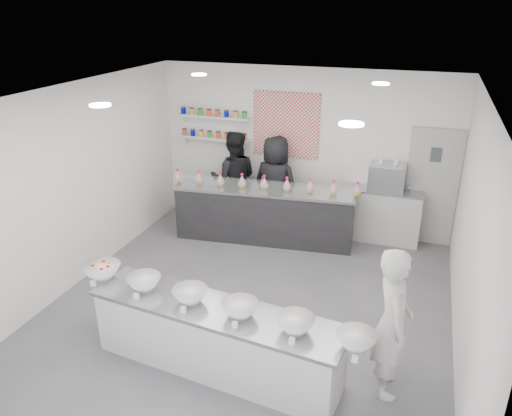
{
  "coord_description": "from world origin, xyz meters",
  "views": [
    {
      "loc": [
        2.07,
        -5.71,
        4.07
      ],
      "look_at": [
        -0.04,
        0.4,
        1.36
      ],
      "focal_mm": 35.0,
      "sensor_mm": 36.0,
      "label": 1
    }
  ],
  "objects": [
    {
      "name": "floor",
      "position": [
        0.0,
        0.0,
        0.0
      ],
      "size": [
        6.0,
        6.0,
        0.0
      ],
      "primitive_type": "plane",
      "color": "#515156",
      "rests_on": "ground"
    },
    {
      "name": "ceiling",
      "position": [
        0.0,
        0.0,
        3.0
      ],
      "size": [
        6.0,
        6.0,
        0.0
      ],
      "primitive_type": "plane",
      "rotation": [
        3.14,
        0.0,
        0.0
      ],
      "color": "white",
      "rests_on": "floor"
    },
    {
      "name": "back_wall",
      "position": [
        0.0,
        3.0,
        1.5
      ],
      "size": [
        5.5,
        0.0,
        5.5
      ],
      "primitive_type": "plane",
      "rotation": [
        1.57,
        0.0,
        0.0
      ],
      "color": "white",
      "rests_on": "floor"
    },
    {
      "name": "left_wall",
      "position": [
        -2.75,
        0.0,
        1.5
      ],
      "size": [
        0.0,
        6.0,
        6.0
      ],
      "primitive_type": "plane",
      "rotation": [
        1.57,
        0.0,
        1.57
      ],
      "color": "white",
      "rests_on": "floor"
    },
    {
      "name": "right_wall",
      "position": [
        2.75,
        0.0,
        1.5
      ],
      "size": [
        0.0,
        6.0,
        6.0
      ],
      "primitive_type": "plane",
      "rotation": [
        1.57,
        0.0,
        -1.57
      ],
      "color": "white",
      "rests_on": "floor"
    },
    {
      "name": "back_door",
      "position": [
        2.3,
        2.97,
        1.05
      ],
      "size": [
        0.88,
        0.04,
        2.1
      ],
      "primitive_type": "cube",
      "color": "#9F9F9C",
      "rests_on": "floor"
    },
    {
      "name": "pattern_panel",
      "position": [
        -0.35,
        2.98,
        1.95
      ],
      "size": [
        1.25,
        0.03,
        1.2
      ],
      "primitive_type": "cube",
      "color": "red",
      "rests_on": "back_wall"
    },
    {
      "name": "jar_shelf_lower",
      "position": [
        -1.75,
        2.9,
        1.6
      ],
      "size": [
        1.45,
        0.22,
        0.04
      ],
      "primitive_type": "cube",
      "color": "silver",
      "rests_on": "back_wall"
    },
    {
      "name": "jar_shelf_upper",
      "position": [
        -1.75,
        2.9,
        2.02
      ],
      "size": [
        1.45,
        0.22,
        0.04
      ],
      "primitive_type": "cube",
      "color": "silver",
      "rests_on": "back_wall"
    },
    {
      "name": "preserve_jars",
      "position": [
        -1.75,
        2.88,
        1.88
      ],
      "size": [
        1.45,
        0.1,
        0.56
      ],
      "primitive_type": null,
      "color": "#C44E32",
      "rests_on": "jar_shelf_lower"
    },
    {
      "name": "downlight_0",
      "position": [
        -1.4,
        -1.0,
        2.98
      ],
      "size": [
        0.24,
        0.24,
        0.02
      ],
      "primitive_type": "cylinder",
      "color": "white",
      "rests_on": "ceiling"
    },
    {
      "name": "downlight_1",
      "position": [
        1.4,
        -1.0,
        2.98
      ],
      "size": [
        0.24,
        0.24,
        0.02
      ],
      "primitive_type": "cylinder",
      "color": "white",
      "rests_on": "ceiling"
    },
    {
      "name": "downlight_2",
      "position": [
        -1.4,
        1.6,
        2.98
      ],
      "size": [
        0.24,
        0.24,
        0.02
      ],
      "primitive_type": "cylinder",
      "color": "white",
      "rests_on": "ceiling"
    },
    {
      "name": "downlight_3",
      "position": [
        1.4,
        1.6,
        2.98
      ],
      "size": [
        0.24,
        0.24,
        0.02
      ],
      "primitive_type": "cylinder",
      "color": "white",
      "rests_on": "ceiling"
    },
    {
      "name": "prep_counter",
      "position": [
        0.07,
        -1.35,
        0.42
      ],
      "size": [
        3.12,
        1.02,
        0.84
      ],
      "primitive_type": "cube",
      "rotation": [
        0.0,
        0.0,
        -0.11
      ],
      "color": "beige",
      "rests_on": "floor"
    },
    {
      "name": "back_bar",
      "position": [
        -0.47,
        2.08,
        0.5
      ],
      "size": [
        3.25,
        0.93,
        0.99
      ],
      "primitive_type": "cube",
      "rotation": [
        0.0,
        0.0,
        0.11
      ],
      "color": "black",
      "rests_on": "floor"
    },
    {
      "name": "sneeze_guard",
      "position": [
        -0.44,
        1.81,
        1.13
      ],
      "size": [
        3.14,
        0.36,
        0.27
      ],
      "primitive_type": "cube",
      "rotation": [
        0.0,
        0.0,
        0.11
      ],
      "color": "white",
      "rests_on": "back_bar"
    },
    {
      "name": "espresso_ledge",
      "position": [
        1.55,
        2.78,
        0.49
      ],
      "size": [
        1.32,
        0.42,
        0.98
      ],
      "primitive_type": "cube",
      "color": "beige",
      "rests_on": "floor"
    },
    {
      "name": "espresso_machine",
      "position": [
        1.55,
        2.78,
        1.21
      ],
      "size": [
        0.61,
        0.42,
        0.47
      ],
      "primitive_type": "cube",
      "color": "#93969E",
      "rests_on": "espresso_ledge"
    },
    {
      "name": "cup_stacks",
      "position": [
        1.36,
        2.78,
        1.15
      ],
      "size": [
        0.26,
        0.24,
        0.35
      ],
      "primitive_type": null,
      "color": "tan",
      "rests_on": "espresso_ledge"
    },
    {
      "name": "prep_bowls",
      "position": [
        0.07,
        -1.35,
        0.92
      ],
      "size": [
        3.7,
        0.91,
        0.17
      ],
      "primitive_type": null,
      "rotation": [
        0.0,
        0.0,
        -0.11
      ],
      "color": "white",
      "rests_on": "prep_counter"
    },
    {
      "name": "label_cards",
      "position": [
        0.12,
        -1.87,
        0.87
      ],
      "size": [
        3.31,
        0.04,
        0.07
      ],
      "primitive_type": null,
      "color": "white",
      "rests_on": "prep_counter"
    },
    {
      "name": "cookie_bags",
      "position": [
        -0.47,
        2.08,
        1.12
      ],
      "size": [
        3.34,
        0.51,
        0.26
      ],
      "primitive_type": null,
      "rotation": [
        0.0,
        0.0,
        0.11
      ],
      "color": "pink",
      "rests_on": "back_bar"
    },
    {
      "name": "woman_prep",
      "position": [
        2.0,
        -1.04,
        0.88
      ],
      "size": [
        0.56,
        0.72,
        1.76
      ],
      "primitive_type": "imported",
      "rotation": [
        0.0,
        0.0,
        1.8
      ],
      "color": "silver",
      "rests_on": "floor"
    },
    {
      "name": "staff_left",
      "position": [
        -1.24,
        2.6,
        0.92
      ],
      "size": [
        1.07,
        0.94,
        1.85
      ],
      "primitive_type": "imported",
      "rotation": [
        0.0,
        0.0,
        3.45
      ],
      "color": "black",
      "rests_on": "floor"
    },
    {
      "name": "staff_right",
      "position": [
        -0.42,
        2.6,
        0.91
      ],
      "size": [
        0.98,
        0.72,
        1.83
      ],
      "primitive_type": "imported",
      "rotation": [
        0.0,
        0.0,
        2.98
      ],
      "color": "black",
      "rests_on": "floor"
    }
  ]
}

